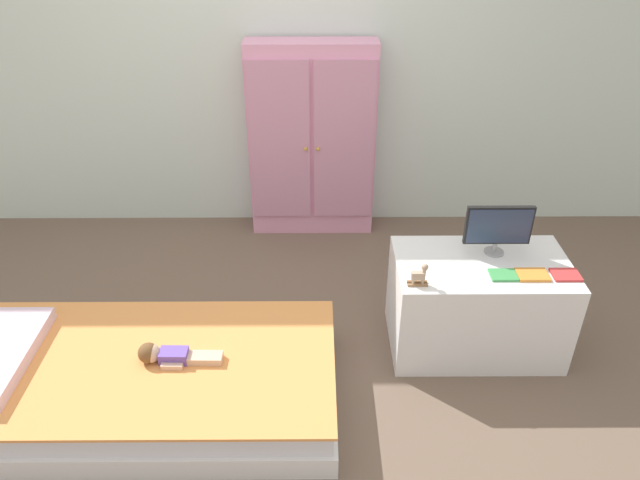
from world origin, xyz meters
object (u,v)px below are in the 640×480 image
Objects in this scene: wardrobe at (312,141)px; bed at (149,381)px; book_orange at (532,275)px; tv_stand at (476,304)px; rocking_horse_toy at (420,275)px; book_red at (566,275)px; tv_monitor at (499,227)px; book_green at (503,275)px; doll at (164,355)px.

bed is at bearing -114.94° from wardrobe.
book_orange reaches higher than bed.
book_orange is at bearing -29.57° from tv_stand.
wardrobe is 1.54m from rocking_horse_toy.
rocking_horse_toy is at bearing -174.82° from book_red.
tv_monitor reaches higher than book_red.
rocking_horse_toy is (1.29, 0.22, 0.46)m from bed.
bed is 5.29× the size of tv_monitor.
wardrobe reaches higher than tv_stand.
tv_stand is 6.79× the size of book_green.
doll is 3.34× the size of rocking_horse_toy.
tv_stand is (1.64, 0.40, 0.14)m from bed.
wardrobe is 9.88× the size of book_red.
book_red is (0.16, 0.00, -0.00)m from book_orange.
tv_monitor is (1.72, 0.49, 0.56)m from bed.
tv_stand is (1.55, 0.40, -0.02)m from doll.
book_red is (1.92, 0.28, 0.25)m from doll.
book_green is at bearing 180.00° from book_red.
rocking_horse_toy reaches higher than tv_stand.
doll is 1.80m from book_orange.
rocking_horse_toy is at bearing -152.59° from tv_stand.
book_orange reaches higher than tv_stand.
tv_monitor is at bearing 32.54° from rocking_horse_toy.
tv_stand is 0.51m from rocking_horse_toy.
doll is 1.74m from tv_monitor.
bed is 1.70m from tv_stand.
book_orange is (0.13, -0.21, -0.15)m from tv_monitor.
doll is at bearing -170.07° from book_green.
book_orange is 0.16m from book_red.
bed is at bearing -170.28° from rocking_horse_toy.
wardrobe is 1.58m from tv_stand.
book_orange is (0.56, 0.07, -0.05)m from rocking_horse_toy.
doll is at bearing -170.85° from book_orange.
book_orange is at bearing 6.67° from rocking_horse_toy.
wardrobe is (0.77, 1.67, 0.54)m from bed.
tv_monitor is 0.52m from rocking_horse_toy.
book_red is at bearing 0.00° from book_green.
book_green is 0.14m from book_orange.
doll is at bearing 2.33° from bed.
rocking_horse_toy reaches higher than book_orange.
book_orange is (1.08, -1.38, -0.13)m from wardrobe.
book_green is at bearing -92.12° from tv_monitor.
wardrobe is 1.86m from book_red.
tv_stand is (0.87, -1.26, -0.40)m from wardrobe.
tv_stand is 2.61× the size of tv_monitor.
tv_stand is at bearing 150.43° from book_orange.
tv_stand is 7.51× the size of rocking_horse_toy.
tv_stand is 0.47m from book_red.
doll is 1.96m from book_red.
tv_stand is at bearing -129.53° from tv_monitor.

